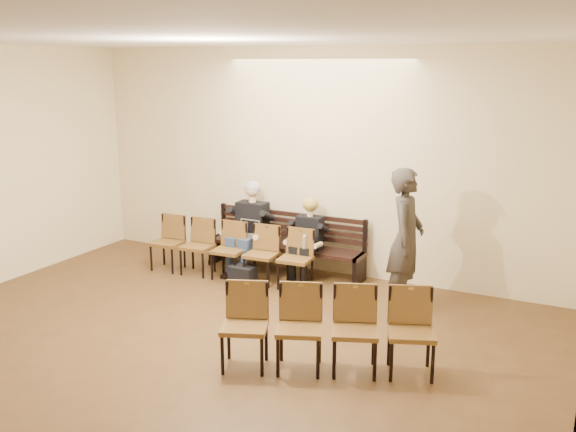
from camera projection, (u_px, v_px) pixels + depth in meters
name	position (u px, v px, depth m)	size (l,w,h in m)	color
ground	(97.00, 419.00, 6.00)	(10.00, 10.00, 0.00)	brown
room_walls	(137.00, 140.00, 6.09)	(8.02, 10.01, 3.51)	beige
bench	(285.00, 258.00, 10.16)	(2.60, 0.90, 0.45)	black
seated_man	(250.00, 226.00, 10.19)	(0.60, 0.83, 1.44)	black
seated_woman	(307.00, 243.00, 9.78)	(0.49, 0.67, 1.13)	black
laptop	(245.00, 238.00, 10.02)	(0.34, 0.27, 0.25)	silver
water_bottle	(304.00, 249.00, 9.48)	(0.06, 0.06, 0.21)	silver
bag	(243.00, 275.00, 9.63)	(0.38, 0.26, 0.28)	black
passerby	(406.00, 229.00, 8.51)	(0.80, 0.53, 2.21)	#36312C
chair_row_front	(229.00, 251.00, 9.83)	(2.67, 0.48, 0.87)	brown
chair_row_back	(327.00, 330.00, 6.84)	(2.27, 0.51, 0.93)	brown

